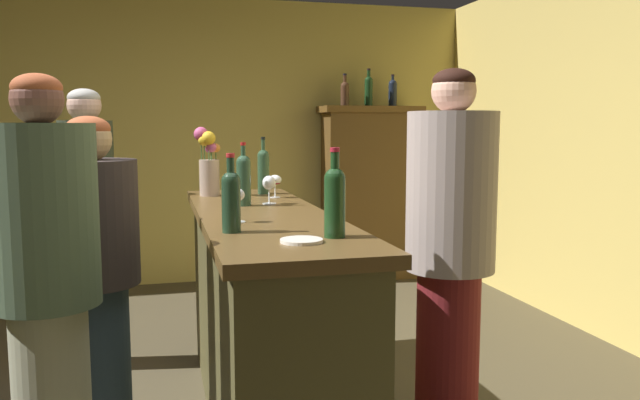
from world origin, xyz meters
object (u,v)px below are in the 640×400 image
at_px(wine_bottle_malbec, 335,198).
at_px(patron_redhead, 94,274).
at_px(display_bottle_left, 345,92).
at_px(display_bottle_midleft, 369,89).
at_px(wine_glass_mid, 237,197).
at_px(wine_glass_rear, 269,184).
at_px(bar_counter, 264,318).
at_px(display_cabinet, 370,189).
at_px(bartender, 450,259).
at_px(wine_bottle_riesling, 244,178).
at_px(wine_bottle_syrah, 231,198).
at_px(patron_by_cabinet, 47,291).
at_px(flower_arrangement, 208,162).
at_px(patron_near_entrance, 89,214).
at_px(cheese_plate, 301,241).
at_px(display_bottle_center, 393,92).
at_px(wine_glass_spare, 275,181).
at_px(wine_glass_front, 245,177).
at_px(wine_bottle_rose, 263,169).

height_order(wine_bottle_malbec, patron_redhead, patron_redhead).
distance_m(display_bottle_left, display_bottle_midleft, 0.23).
height_order(wine_glass_mid, patron_redhead, patron_redhead).
relative_size(wine_glass_rear, display_bottle_left, 0.50).
bearing_deg(bar_counter, display_cabinet, 61.77).
height_order(bar_counter, bartender, bartender).
bearing_deg(wine_bottle_riesling, wine_glass_mid, -100.37).
xyz_separation_m(wine_bottle_syrah, wine_glass_rear, (0.29, 0.85, -0.03)).
xyz_separation_m(patron_by_cabinet, patron_redhead, (0.10, 0.59, -0.08)).
bearing_deg(flower_arrangement, patron_near_entrance, 163.11).
bearing_deg(wine_glass_rear, cheese_plate, -94.01).
distance_m(cheese_plate, patron_near_entrance, 2.02).
relative_size(cheese_plate, display_bottle_center, 0.51).
height_order(wine_glass_spare, cheese_plate, wine_glass_spare).
bearing_deg(wine_glass_spare, display_bottle_center, 54.57).
relative_size(wine_glass_front, patron_redhead, 0.10).
height_order(wine_glass_spare, flower_arrangement, flower_arrangement).
distance_m(display_bottle_left, patron_redhead, 3.57).
xyz_separation_m(wine_glass_front, display_bottle_midleft, (1.44, 1.98, 0.64)).
bearing_deg(display_bottle_left, wine_glass_rear, -115.09).
xyz_separation_m(wine_bottle_malbec, bartender, (0.51, 0.08, -0.27)).
bearing_deg(bartender, wine_glass_mid, -8.92).
bearing_deg(patron_by_cabinet, display_bottle_center, 9.60).
height_order(wine_bottle_riesling, wine_bottle_rose, wine_bottle_rose).
bearing_deg(wine_bottle_riesling, wine_glass_spare, 55.54).
height_order(wine_glass_rear, cheese_plate, wine_glass_rear).
distance_m(wine_bottle_riesling, patron_near_entrance, 1.14).
relative_size(wine_bottle_rose, cheese_plate, 2.25).
relative_size(wine_bottle_riesling, flower_arrangement, 0.81).
distance_m(wine_glass_front, display_bottle_midleft, 2.53).
bearing_deg(patron_by_cabinet, wine_bottle_syrah, -32.46).
xyz_separation_m(cheese_plate, display_bottle_midleft, (1.45, 3.55, 0.74)).
bearing_deg(wine_bottle_malbec, wine_glass_spare, 89.11).
height_order(wine_bottle_syrah, patron_near_entrance, patron_near_entrance).
relative_size(wine_glass_rear, cheese_plate, 0.98).
distance_m(wine_bottle_riesling, display_bottle_center, 3.08).
relative_size(patron_redhead, patron_near_entrance, 0.90).
distance_m(flower_arrangement, display_bottle_center, 2.76).
distance_m(wine_glass_mid, patron_near_entrance, 1.50).
height_order(flower_arrangement, display_bottle_left, display_bottle_left).
xyz_separation_m(flower_arrangement, bartender, (0.84, -1.45, -0.33)).
xyz_separation_m(display_cabinet, display_bottle_left, (-0.25, 0.00, 0.91)).
relative_size(bar_counter, wine_bottle_syrah, 7.27).
height_order(bar_counter, patron_redhead, patron_redhead).
xyz_separation_m(display_cabinet, flower_arrangement, (-1.66, -1.95, 0.39)).
relative_size(wine_glass_spare, display_bottle_center, 0.44).
height_order(wine_bottle_riesling, patron_by_cabinet, patron_by_cabinet).
relative_size(wine_glass_mid, flower_arrangement, 0.36).
bearing_deg(patron_redhead, display_bottle_left, 65.51).
bearing_deg(wine_glass_mid, patron_near_entrance, 119.51).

